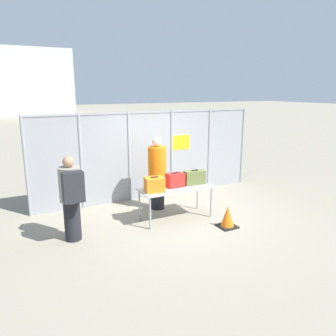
{
  "coord_description": "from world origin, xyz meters",
  "views": [
    {
      "loc": [
        -3.54,
        -6.05,
        2.88
      ],
      "look_at": [
        -0.05,
        0.75,
        1.05
      ],
      "focal_mm": 35.0,
      "sensor_mm": 36.0,
      "label": 1
    }
  ],
  "objects_px": {
    "suitcase_olive": "(195,178)",
    "suitcase_red": "(175,180)",
    "utility_trailer": "(146,166)",
    "traveler_hooded": "(71,196)",
    "security_worker_near": "(157,172)",
    "inspection_table": "(176,190)",
    "traffic_cone": "(227,217)",
    "suitcase_orange": "(154,184)"
  },
  "relations": [
    {
      "from": "inspection_table",
      "to": "utility_trailer",
      "type": "height_order",
      "value": "inspection_table"
    },
    {
      "from": "suitcase_olive",
      "to": "security_worker_near",
      "type": "relative_size",
      "value": 0.28
    },
    {
      "from": "traffic_cone",
      "to": "utility_trailer",
      "type": "bearing_deg",
      "value": 88.99
    },
    {
      "from": "suitcase_olive",
      "to": "utility_trailer",
      "type": "height_order",
      "value": "suitcase_olive"
    },
    {
      "from": "suitcase_red",
      "to": "suitcase_olive",
      "type": "xyz_separation_m",
      "value": [
        0.49,
        -0.03,
        0.01
      ]
    },
    {
      "from": "suitcase_red",
      "to": "suitcase_orange",
      "type": "bearing_deg",
      "value": -170.51
    },
    {
      "from": "security_worker_near",
      "to": "traffic_cone",
      "type": "distance_m",
      "value": 2.04
    },
    {
      "from": "traveler_hooded",
      "to": "utility_trailer",
      "type": "xyz_separation_m",
      "value": [
        3.15,
        3.7,
        -0.51
      ]
    },
    {
      "from": "inspection_table",
      "to": "suitcase_olive",
      "type": "bearing_deg",
      "value": 3.52
    },
    {
      "from": "suitcase_orange",
      "to": "utility_trailer",
      "type": "relative_size",
      "value": 0.12
    },
    {
      "from": "suitcase_orange",
      "to": "suitcase_red",
      "type": "relative_size",
      "value": 1.17
    },
    {
      "from": "inspection_table",
      "to": "suitcase_olive",
      "type": "xyz_separation_m",
      "value": [
        0.51,
        0.03,
        0.23
      ]
    },
    {
      "from": "suitcase_olive",
      "to": "utility_trailer",
      "type": "relative_size",
      "value": 0.13
    },
    {
      "from": "suitcase_orange",
      "to": "traveler_hooded",
      "type": "distance_m",
      "value": 1.77
    },
    {
      "from": "suitcase_olive",
      "to": "suitcase_red",
      "type": "bearing_deg",
      "value": 176.74
    },
    {
      "from": "suitcase_olive",
      "to": "traffic_cone",
      "type": "bearing_deg",
      "value": -75.75
    },
    {
      "from": "suitcase_olive",
      "to": "traveler_hooded",
      "type": "distance_m",
      "value": 2.82
    },
    {
      "from": "suitcase_red",
      "to": "traffic_cone",
      "type": "distance_m",
      "value": 1.41
    },
    {
      "from": "suitcase_red",
      "to": "security_worker_near",
      "type": "xyz_separation_m",
      "value": [
        -0.1,
        0.72,
        0.03
      ]
    },
    {
      "from": "suitcase_red",
      "to": "traffic_cone",
      "type": "xyz_separation_m",
      "value": [
        0.74,
        -1.0,
        -0.68
      ]
    },
    {
      "from": "suitcase_orange",
      "to": "traveler_hooded",
      "type": "xyz_separation_m",
      "value": [
        -1.77,
        -0.06,
        0.03
      ]
    },
    {
      "from": "suitcase_red",
      "to": "suitcase_olive",
      "type": "relative_size",
      "value": 0.77
    },
    {
      "from": "traveler_hooded",
      "to": "traffic_cone",
      "type": "xyz_separation_m",
      "value": [
        3.07,
        -0.84,
        -0.71
      ]
    },
    {
      "from": "suitcase_olive",
      "to": "utility_trailer",
      "type": "xyz_separation_m",
      "value": [
        0.33,
        3.57,
        -0.49
      ]
    },
    {
      "from": "inspection_table",
      "to": "suitcase_olive",
      "type": "height_order",
      "value": "suitcase_olive"
    },
    {
      "from": "suitcase_red",
      "to": "traveler_hooded",
      "type": "xyz_separation_m",
      "value": [
        -2.33,
        -0.15,
        0.03
      ]
    },
    {
      "from": "traveler_hooded",
      "to": "utility_trailer",
      "type": "height_order",
      "value": "traveler_hooded"
    },
    {
      "from": "suitcase_red",
      "to": "utility_trailer",
      "type": "relative_size",
      "value": 0.1
    },
    {
      "from": "traveler_hooded",
      "to": "security_worker_near",
      "type": "distance_m",
      "value": 2.39
    },
    {
      "from": "suitcase_orange",
      "to": "suitcase_olive",
      "type": "distance_m",
      "value": 1.06
    },
    {
      "from": "traveler_hooded",
      "to": "suitcase_red",
      "type": "bearing_deg",
      "value": -12.18
    },
    {
      "from": "suitcase_orange",
      "to": "traffic_cone",
      "type": "bearing_deg",
      "value": -34.74
    },
    {
      "from": "suitcase_olive",
      "to": "traffic_cone",
      "type": "distance_m",
      "value": 1.21
    },
    {
      "from": "traveler_hooded",
      "to": "suitcase_olive",
      "type": "bearing_deg",
      "value": -13.4
    },
    {
      "from": "suitcase_red",
      "to": "traffic_cone",
      "type": "relative_size",
      "value": 0.82
    },
    {
      "from": "suitcase_red",
      "to": "traveler_hooded",
      "type": "relative_size",
      "value": 0.23
    },
    {
      "from": "suitcase_olive",
      "to": "security_worker_near",
      "type": "bearing_deg",
      "value": 128.49
    },
    {
      "from": "security_worker_near",
      "to": "utility_trailer",
      "type": "bearing_deg",
      "value": -118.3
    },
    {
      "from": "traveler_hooded",
      "to": "inspection_table",
      "type": "bearing_deg",
      "value": -13.62
    },
    {
      "from": "suitcase_olive",
      "to": "utility_trailer",
      "type": "distance_m",
      "value": 3.62
    },
    {
      "from": "suitcase_red",
      "to": "utility_trailer",
      "type": "distance_m",
      "value": 3.67
    },
    {
      "from": "security_worker_near",
      "to": "inspection_table",
      "type": "bearing_deg",
      "value": 86.28
    }
  ]
}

